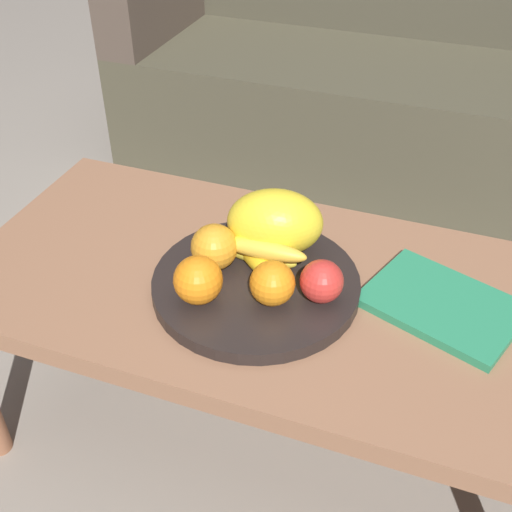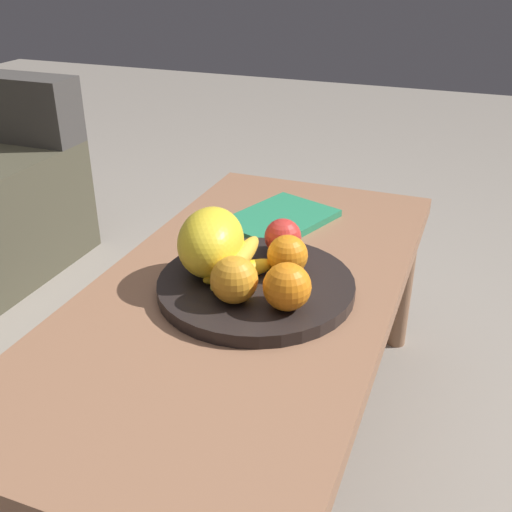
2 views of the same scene
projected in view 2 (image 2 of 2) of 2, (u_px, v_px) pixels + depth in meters
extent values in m
plane|color=gray|center=(248.00, 450.00, 1.36)|extent=(8.00, 8.00, 0.00)
cube|color=#936448|center=(247.00, 292.00, 1.18)|extent=(1.15, 0.56, 0.04)
cylinder|color=#91674B|center=(403.00, 283.00, 1.64)|extent=(0.05, 0.05, 0.39)
cylinder|color=#9B6E40|center=(239.00, 254.00, 1.79)|extent=(0.05, 0.05, 0.39)
cylinder|color=black|center=(256.00, 286.00, 1.13)|extent=(0.37, 0.37, 0.03)
ellipsoid|color=yellow|center=(211.00, 242.00, 1.13)|extent=(0.20, 0.16, 0.12)
sphere|color=orange|center=(287.00, 287.00, 1.02)|extent=(0.08, 0.08, 0.08)
sphere|color=orange|center=(287.00, 255.00, 1.13)|extent=(0.08, 0.08, 0.08)
sphere|color=orange|center=(234.00, 280.00, 1.04)|extent=(0.08, 0.08, 0.08)
sphere|color=red|center=(283.00, 237.00, 1.21)|extent=(0.07, 0.07, 0.07)
ellipsoid|color=yellow|center=(231.00, 271.00, 1.12)|extent=(0.15, 0.04, 0.03)
ellipsoid|color=yellow|center=(241.00, 271.00, 1.12)|extent=(0.14, 0.12, 0.03)
ellipsoid|color=yellow|center=(233.00, 257.00, 1.12)|extent=(0.15, 0.09, 0.03)
ellipsoid|color=gold|center=(244.00, 255.00, 1.12)|extent=(0.15, 0.04, 0.03)
cube|color=#2A875C|center=(280.00, 219.00, 1.42)|extent=(0.30, 0.25, 0.02)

